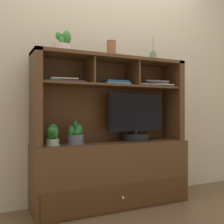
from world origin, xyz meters
name	(u,v)px	position (x,y,z in m)	size (l,w,h in m)	color
floor_plane	(112,206)	(0.00, 0.00, -0.01)	(6.00, 6.00, 0.02)	brown
back_wall	(102,60)	(0.00, 0.23, 1.40)	(6.00, 0.02, 2.80)	beige
media_console	(112,159)	(0.00, 0.01, 0.43)	(1.47, 0.44, 1.39)	#492E19
tv_monitor	(136,122)	(0.26, 0.00, 0.77)	(0.60, 0.26, 0.46)	black
potted_orchid	(76,136)	(-0.37, -0.04, 0.67)	(0.16, 0.16, 0.21)	#4A4D58
potted_fern	(52,134)	(-0.57, -0.04, 0.69)	(0.12, 0.13, 0.18)	#949E89
magazine_stack_left	(64,81)	(-0.45, 0.04, 1.15)	(0.37, 0.25, 0.04)	#383443
magazine_stack_centre	(116,83)	(0.03, -0.01, 1.15)	(0.25, 0.18, 0.04)	#4D7964
magazine_stack_right	(154,84)	(0.45, -0.02, 1.15)	(0.39, 0.26, 0.06)	navy
diffuser_bottle	(153,57)	(0.48, 0.02, 1.44)	(0.07, 0.07, 0.27)	slate
potted_succulent	(63,45)	(-0.47, 0.03, 1.47)	(0.17, 0.16, 0.20)	beige
ceramic_vase	(111,49)	(0.00, 0.02, 1.47)	(0.09, 0.09, 0.16)	brown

